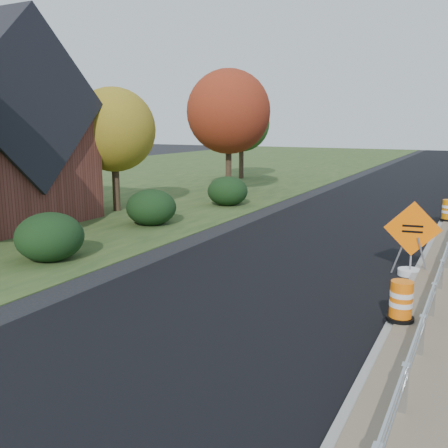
% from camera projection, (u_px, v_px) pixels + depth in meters
% --- Properties ---
extents(grass_verge_near, '(30.00, 120.00, 0.03)m').
position_uv_depth(grass_verge_near, '(91.00, 184.00, 35.32)').
color(grass_verge_near, '#28441D').
rests_on(grass_verge_near, ground).
extents(milled_overlay, '(7.20, 120.00, 0.01)m').
position_uv_depth(milled_overlay, '(373.00, 204.00, 26.40)').
color(milled_overlay, black).
rests_on(milled_overlay, ground).
extents(hedge_south, '(2.09, 2.09, 1.52)m').
position_uv_depth(hedge_south, '(50.00, 237.00, 15.36)').
color(hedge_south, black).
rests_on(hedge_south, ground).
extents(hedge_mid, '(2.09, 2.09, 1.52)m').
position_uv_depth(hedge_mid, '(151.00, 207.00, 20.80)').
color(hedge_mid, black).
rests_on(hedge_mid, ground).
extents(hedge_north, '(2.09, 2.09, 1.52)m').
position_uv_depth(hedge_north, '(228.00, 191.00, 25.78)').
color(hedge_north, black).
rests_on(hedge_north, ground).
extents(tree_near_yellow, '(3.96, 3.96, 5.88)m').
position_uv_depth(tree_near_yellow, '(114.00, 130.00, 23.51)').
color(tree_near_yellow, '#473523').
rests_on(tree_near_yellow, ground).
extents(tree_near_red, '(4.95, 4.95, 7.35)m').
position_uv_depth(tree_near_red, '(229.00, 112.00, 29.36)').
color(tree_near_red, '#473523').
rests_on(tree_near_red, ground).
extents(tree_near_back, '(4.29, 4.29, 6.37)m').
position_uv_depth(tree_near_back, '(242.00, 123.00, 37.80)').
color(tree_near_back, '#473523').
rests_on(tree_near_back, ground).
extents(caution_sign, '(1.51, 0.64, 2.10)m').
position_uv_depth(caution_sign, '(411.00, 257.00, 13.87)').
color(caution_sign, white).
rests_on(caution_sign, ground).
extents(barrel_median_near, '(0.56, 0.56, 0.83)m').
position_uv_depth(barrel_median_near, '(401.00, 302.00, 10.13)').
color(barrel_median_near, black).
rests_on(barrel_median_near, median).
extents(barrel_median_mid, '(0.59, 0.59, 0.87)m').
position_uv_depth(barrel_median_mid, '(448.00, 211.00, 20.62)').
color(barrel_median_mid, black).
rests_on(barrel_median_mid, median).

